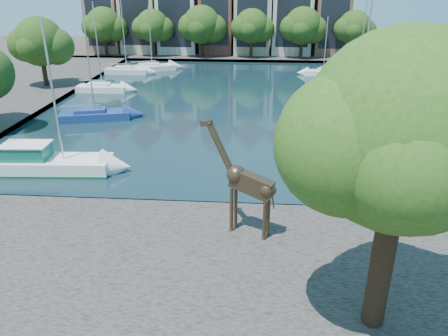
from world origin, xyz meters
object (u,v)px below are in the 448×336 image
(plane_tree, at_px, (407,139))
(giraffe_statue, at_px, (246,182))
(motorsailer, at_px, (45,161))
(sailboat_right_a, at_px, (385,162))

(plane_tree, bearing_deg, giraffe_statue, 130.18)
(plane_tree, xyz_separation_m, motorsailer, (-18.80, 13.39, -6.82))
(giraffe_statue, height_order, sailboat_right_a, sailboat_right_a)
(sailboat_right_a, bearing_deg, plane_tree, -105.74)
(plane_tree, height_order, sailboat_right_a, plane_tree)
(giraffe_statue, distance_m, sailboat_right_a, 13.71)
(giraffe_statue, bearing_deg, sailboat_right_a, 45.54)
(plane_tree, distance_m, giraffe_statue, 8.98)
(plane_tree, distance_m, motorsailer, 24.07)
(plane_tree, relative_size, giraffe_statue, 1.91)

